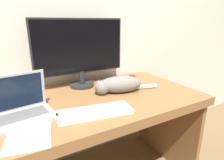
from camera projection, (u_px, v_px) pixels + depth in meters
wall_back at (74, 10)px, 1.47m from camera, size 6.40×0.06×2.60m
desk at (101, 118)px, 1.32m from camera, size 1.36×0.77×0.73m
monitor at (80, 50)px, 1.39m from camera, size 0.69×0.19×0.51m
laptop at (19, 110)px, 0.98m from camera, size 0.35×0.26×0.23m
external_keyboard at (95, 112)px, 1.03m from camera, size 0.43×0.21×0.02m
cat at (119, 84)px, 1.33m from camera, size 0.48×0.22×0.12m
paper_notepad at (29, 137)px, 0.82m from camera, size 0.22×0.24×0.01m
small_toy at (132, 77)px, 1.64m from camera, size 0.04×0.04×0.04m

